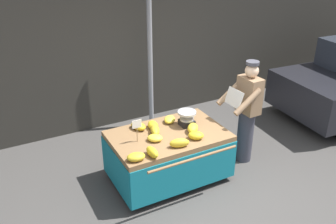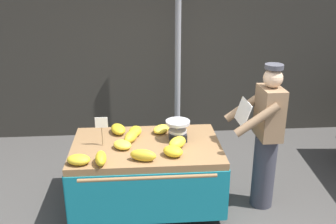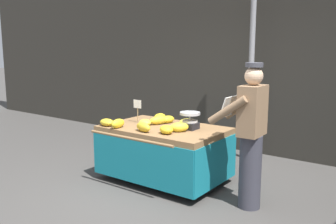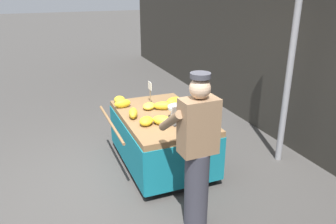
{
  "view_description": "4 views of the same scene",
  "coord_description": "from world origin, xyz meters",
  "px_view_note": "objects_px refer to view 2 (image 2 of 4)",
  "views": [
    {
      "loc": [
        -2.58,
        -3.45,
        3.43
      ],
      "look_at": [
        -0.3,
        0.82,
        1.06
      ],
      "focal_mm": 39.31,
      "sensor_mm": 36.0,
      "label": 1
    },
    {
      "loc": [
        -0.42,
        -3.24,
        2.64
      ],
      "look_at": [
        -0.12,
        0.71,
        1.16
      ],
      "focal_mm": 40.64,
      "sensor_mm": 36.0,
      "label": 2
    },
    {
      "loc": [
        2.69,
        -3.39,
        1.89
      ],
      "look_at": [
        -0.27,
        0.64,
        1.01
      ],
      "focal_mm": 39.77,
      "sensor_mm": 36.0,
      "label": 3
    },
    {
      "loc": [
        3.7,
        -0.85,
        2.49
      ],
      "look_at": [
        0.0,
        0.63,
        0.96
      ],
      "focal_mm": 35.71,
      "sensor_mm": 36.0,
      "label": 4
    }
  ],
  "objects_px": {
    "price_sign": "(102,125)",
    "banana_bunch_9": "(135,131)",
    "vendor_person": "(266,137)",
    "street_pole": "(178,51)",
    "weighing_scale": "(178,130)",
    "banana_bunch_7": "(122,145)",
    "banana_bunch_3": "(173,151)",
    "banana_bunch_5": "(177,143)",
    "banana_bunch_0": "(101,158)",
    "banana_bunch_6": "(131,136)",
    "banana_bunch_1": "(161,129)",
    "banana_bunch_4": "(79,160)",
    "banana_bunch_2": "(143,155)",
    "banana_bunch_8": "(118,129)",
    "banana_cart": "(147,161)"
  },
  "relations": [
    {
      "from": "banana_bunch_0",
      "to": "banana_bunch_6",
      "type": "distance_m",
      "value": 0.61
    },
    {
      "from": "banana_bunch_2",
      "to": "banana_bunch_0",
      "type": "bearing_deg",
      "value": -175.3
    },
    {
      "from": "banana_bunch_6",
      "to": "banana_bunch_8",
      "type": "distance_m",
      "value": 0.29
    },
    {
      "from": "banana_bunch_4",
      "to": "banana_bunch_1",
      "type": "bearing_deg",
      "value": 39.59
    },
    {
      "from": "banana_bunch_4",
      "to": "banana_bunch_5",
      "type": "distance_m",
      "value": 1.08
    },
    {
      "from": "banana_bunch_2",
      "to": "banana_bunch_8",
      "type": "relative_size",
      "value": 1.02
    },
    {
      "from": "street_pole",
      "to": "banana_bunch_2",
      "type": "xyz_separation_m",
      "value": [
        -0.57,
        -2.09,
        -0.65
      ]
    },
    {
      "from": "weighing_scale",
      "to": "banana_bunch_1",
      "type": "height_order",
      "value": "weighing_scale"
    },
    {
      "from": "weighing_scale",
      "to": "price_sign",
      "type": "relative_size",
      "value": 0.82
    },
    {
      "from": "street_pole",
      "to": "banana_bunch_7",
      "type": "distance_m",
      "value": 2.06
    },
    {
      "from": "banana_bunch_3",
      "to": "banana_bunch_5",
      "type": "relative_size",
      "value": 0.88
    },
    {
      "from": "banana_bunch_1",
      "to": "banana_bunch_3",
      "type": "height_order",
      "value": "banana_bunch_3"
    },
    {
      "from": "banana_bunch_1",
      "to": "banana_bunch_6",
      "type": "distance_m",
      "value": 0.42
    },
    {
      "from": "weighing_scale",
      "to": "banana_bunch_3",
      "type": "distance_m",
      "value": 0.43
    },
    {
      "from": "banana_bunch_8",
      "to": "banana_bunch_3",
      "type": "bearing_deg",
      "value": -46.97
    },
    {
      "from": "banana_cart",
      "to": "banana_bunch_4",
      "type": "xyz_separation_m",
      "value": [
        -0.7,
        -0.42,
        0.26
      ]
    },
    {
      "from": "banana_cart",
      "to": "vendor_person",
      "type": "bearing_deg",
      "value": -4.99
    },
    {
      "from": "banana_cart",
      "to": "banana_bunch_6",
      "type": "height_order",
      "value": "banana_bunch_6"
    },
    {
      "from": "banana_cart",
      "to": "price_sign",
      "type": "distance_m",
      "value": 0.67
    },
    {
      "from": "price_sign",
      "to": "banana_bunch_4",
      "type": "bearing_deg",
      "value": -115.96
    },
    {
      "from": "vendor_person",
      "to": "street_pole",
      "type": "bearing_deg",
      "value": 114.22
    },
    {
      "from": "banana_bunch_4",
      "to": "banana_bunch_0",
      "type": "bearing_deg",
      "value": -3.11
    },
    {
      "from": "banana_cart",
      "to": "price_sign",
      "type": "bearing_deg",
      "value": 179.28
    },
    {
      "from": "street_pole",
      "to": "banana_bunch_9",
      "type": "bearing_deg",
      "value": -114.37
    },
    {
      "from": "banana_bunch_9",
      "to": "vendor_person",
      "type": "relative_size",
      "value": 0.14
    },
    {
      "from": "price_sign",
      "to": "banana_bunch_3",
      "type": "relative_size",
      "value": 1.54
    },
    {
      "from": "banana_bunch_2",
      "to": "banana_bunch_3",
      "type": "height_order",
      "value": "banana_bunch_2"
    },
    {
      "from": "weighing_scale",
      "to": "banana_bunch_0",
      "type": "height_order",
      "value": "weighing_scale"
    },
    {
      "from": "banana_cart",
      "to": "vendor_person",
      "type": "xyz_separation_m",
      "value": [
        1.34,
        -0.12,
        0.3
      ]
    },
    {
      "from": "banana_bunch_0",
      "to": "banana_bunch_8",
      "type": "height_order",
      "value": "banana_bunch_0"
    },
    {
      "from": "banana_bunch_4",
      "to": "banana_bunch_6",
      "type": "bearing_deg",
      "value": 44.46
    },
    {
      "from": "banana_bunch_8",
      "to": "banana_bunch_0",
      "type": "bearing_deg",
      "value": -100.35
    },
    {
      "from": "banana_bunch_6",
      "to": "banana_bunch_9",
      "type": "relative_size",
      "value": 1.2
    },
    {
      "from": "banana_bunch_3",
      "to": "vendor_person",
      "type": "height_order",
      "value": "vendor_person"
    },
    {
      "from": "banana_bunch_0",
      "to": "banana_bunch_3",
      "type": "xyz_separation_m",
      "value": [
        0.75,
        0.12,
        -0.01
      ]
    },
    {
      "from": "banana_bunch_3",
      "to": "banana_bunch_5",
      "type": "bearing_deg",
      "value": 71.13
    },
    {
      "from": "banana_bunch_6",
      "to": "banana_cart",
      "type": "bearing_deg",
      "value": -29.86
    },
    {
      "from": "street_pole",
      "to": "banana_bunch_1",
      "type": "distance_m",
      "value": 1.57
    },
    {
      "from": "weighing_scale",
      "to": "price_sign",
      "type": "bearing_deg",
      "value": -173.8
    },
    {
      "from": "weighing_scale",
      "to": "price_sign",
      "type": "height_order",
      "value": "price_sign"
    },
    {
      "from": "banana_bunch_7",
      "to": "banana_bunch_2",
      "type": "bearing_deg",
      "value": -53.56
    },
    {
      "from": "price_sign",
      "to": "banana_bunch_0",
      "type": "distance_m",
      "value": 0.47
    },
    {
      "from": "banana_bunch_7",
      "to": "weighing_scale",
      "type": "bearing_deg",
      "value": 16.75
    },
    {
      "from": "vendor_person",
      "to": "price_sign",
      "type": "bearing_deg",
      "value": 176.15
    },
    {
      "from": "banana_bunch_0",
      "to": "banana_bunch_8",
      "type": "distance_m",
      "value": 0.78
    },
    {
      "from": "street_pole",
      "to": "banana_bunch_7",
      "type": "xyz_separation_m",
      "value": [
        -0.79,
        -1.79,
        -0.67
      ]
    },
    {
      "from": "price_sign",
      "to": "banana_bunch_9",
      "type": "distance_m",
      "value": 0.48
    },
    {
      "from": "banana_bunch_0",
      "to": "banana_bunch_3",
      "type": "height_order",
      "value": "banana_bunch_0"
    },
    {
      "from": "weighing_scale",
      "to": "banana_bunch_7",
      "type": "distance_m",
      "value": 0.66
    },
    {
      "from": "banana_bunch_2",
      "to": "banana_bunch_9",
      "type": "relative_size",
      "value": 1.16
    }
  ]
}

